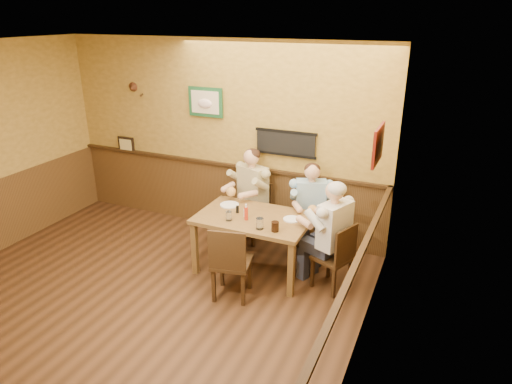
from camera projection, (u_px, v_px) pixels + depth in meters
room at (122, 167)px, 4.50m from camera, size 5.02×5.03×2.81m
dining_table at (254, 223)px, 5.70m from camera, size 1.40×0.90×0.75m
chair_back_left at (253, 212)px, 6.56m from camera, size 0.51×0.51×0.87m
chair_back_right at (310, 226)px, 6.21m from camera, size 0.48×0.48×0.82m
chair_right_end at (332, 256)px, 5.40m from camera, size 0.52×0.52×0.85m
chair_near_side at (232, 261)px, 5.23m from camera, size 0.50×0.50×0.92m
diner_tan_shirt at (253, 200)px, 6.49m from camera, size 0.73×0.73×1.24m
diner_blue_polo at (310, 214)px, 6.14m from camera, size 0.69×0.69×1.16m
diner_white_elder at (333, 242)px, 5.33m from camera, size 0.74×0.74×1.22m
water_glass_left at (229, 216)px, 5.54m from camera, size 0.10×0.10×0.11m
water_glass_mid at (260, 224)px, 5.32m from camera, size 0.12×0.12×0.13m
cola_tumbler at (275, 227)px, 5.26m from camera, size 0.11×0.11×0.12m
hot_sauce_bottle at (246, 213)px, 5.54m from camera, size 0.05×0.05×0.19m
salt_shaker at (245, 213)px, 5.64m from camera, size 0.05×0.05×0.10m
pepper_shaker at (237, 209)px, 5.75m from camera, size 0.05×0.05×0.09m
plate_far_left at (229, 205)px, 5.98m from camera, size 0.25×0.25×0.02m
plate_far_right at (292, 219)px, 5.57m from camera, size 0.26×0.26×0.01m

